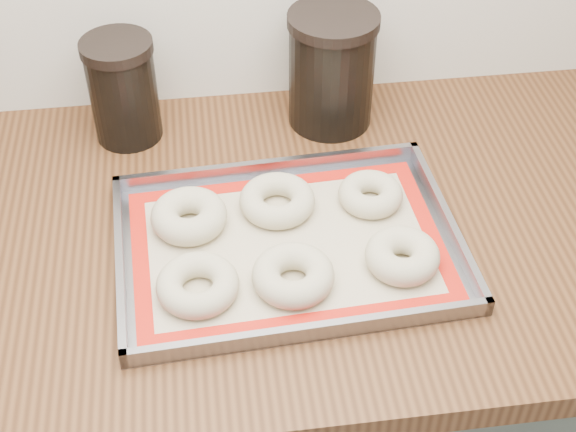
{
  "coord_description": "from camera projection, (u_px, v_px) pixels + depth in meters",
  "views": [
    {
      "loc": [
        0.03,
        0.85,
        1.67
      ],
      "look_at": [
        0.13,
        1.62,
        0.96
      ],
      "focal_mm": 50.0,
      "sensor_mm": 36.0,
      "label": 1
    }
  ],
  "objects": [
    {
      "name": "bagel_back_left",
      "position": [
        189.0,
        216.0,
        1.11
      ],
      "size": [
        0.12,
        0.12,
        0.04
      ],
      "primitive_type": "torus",
      "rotation": [
        0.0,
        0.0,
        0.11
      ],
      "color": "#C4B998",
      "rests_on": "baking_mat"
    },
    {
      "name": "bagel_back_right",
      "position": [
        371.0,
        194.0,
        1.14
      ],
      "size": [
        0.1,
        0.1,
        0.03
      ],
      "primitive_type": "torus",
      "rotation": [
        0.0,
        0.0,
        0.12
      ],
      "color": "#C4B998",
      "rests_on": "baking_mat"
    },
    {
      "name": "bagel_back_mid",
      "position": [
        277.0,
        200.0,
        1.13
      ],
      "size": [
        0.13,
        0.13,
        0.03
      ],
      "primitive_type": "torus",
      "rotation": [
        0.0,
        0.0,
        0.19
      ],
      "color": "#C4B998",
      "rests_on": "baking_mat"
    },
    {
      "name": "baking_mat",
      "position": [
        288.0,
        246.0,
        1.09
      ],
      "size": [
        0.43,
        0.31,
        0.0
      ],
      "rotation": [
        0.0,
        0.0,
        0.05
      ],
      "color": "#C6B793",
      "rests_on": "baking_tray"
    },
    {
      "name": "canister_mid",
      "position": [
        123.0,
        90.0,
        1.23
      ],
      "size": [
        0.11,
        0.11,
        0.17
      ],
      "color": "black",
      "rests_on": "countertop"
    },
    {
      "name": "bagel_front_left",
      "position": [
        198.0,
        285.0,
        1.02
      ],
      "size": [
        0.12,
        0.12,
        0.03
      ],
      "primitive_type": "torus",
      "rotation": [
        0.0,
        0.0,
        -0.17
      ],
      "color": "#C4B998",
      "rests_on": "baking_mat"
    },
    {
      "name": "canister_right",
      "position": [
        332.0,
        69.0,
        1.25
      ],
      "size": [
        0.14,
        0.14,
        0.19
      ],
      "color": "black",
      "rests_on": "countertop"
    },
    {
      "name": "bagel_front_right",
      "position": [
        402.0,
        256.0,
        1.05
      ],
      "size": [
        0.12,
        0.12,
        0.04
      ],
      "primitive_type": "torus",
      "rotation": [
        0.0,
        0.0,
        -0.25
      ],
      "color": "#C4B998",
      "rests_on": "baking_mat"
    },
    {
      "name": "countertop",
      "position": [
        192.0,
        239.0,
        1.14
      ],
      "size": [
        3.06,
        0.68,
        0.04
      ],
      "primitive_type": "cube",
      "color": "brown",
      "rests_on": "cabinet"
    },
    {
      "name": "bagel_front_mid",
      "position": [
        293.0,
        275.0,
        1.03
      ],
      "size": [
        0.14,
        0.14,
        0.04
      ],
      "primitive_type": "torus",
      "rotation": [
        0.0,
        0.0,
        0.36
      ],
      "color": "#C4B998",
      "rests_on": "baking_mat"
    },
    {
      "name": "cabinet",
      "position": [
        212.0,
        418.0,
        1.44
      ],
      "size": [
        3.0,
        0.65,
        0.86
      ],
      "primitive_type": "cube",
      "color": "#576257",
      "rests_on": "floor"
    },
    {
      "name": "baking_tray",
      "position": [
        288.0,
        245.0,
        1.09
      ],
      "size": [
        0.48,
        0.35,
        0.03
      ],
      "rotation": [
        0.0,
        0.0,
        0.05
      ],
      "color": "gray",
      "rests_on": "countertop"
    }
  ]
}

